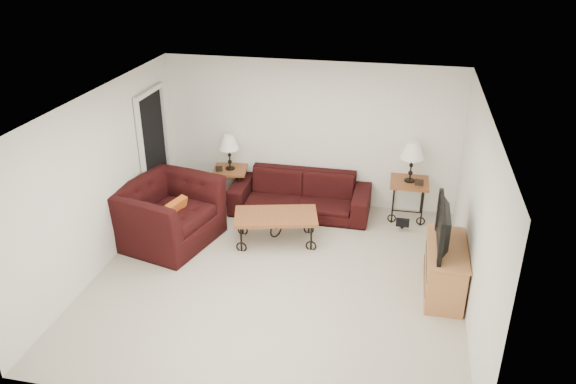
{
  "coord_description": "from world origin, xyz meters",
  "views": [
    {
      "loc": [
        1.52,
        -6.44,
        4.46
      ],
      "look_at": [
        0.0,
        0.7,
        1.0
      ],
      "focal_mm": 35.27,
      "sensor_mm": 36.0,
      "label": 1
    }
  ],
  "objects_px": {
    "side_table_right": "(408,199)",
    "lamp_right": "(412,162)",
    "backpack": "(403,217)",
    "lamp_left": "(229,152)",
    "coffee_table": "(276,228)",
    "side_table_left": "(231,185)",
    "television": "(449,227)",
    "armchair": "(167,213)",
    "sofa": "(300,194)",
    "tv_stand": "(444,270)"
  },
  "relations": [
    {
      "from": "side_table_right",
      "to": "backpack",
      "type": "relative_size",
      "value": 1.61
    },
    {
      "from": "tv_stand",
      "to": "lamp_right",
      "type": "bearing_deg",
      "value": 104.1
    },
    {
      "from": "sofa",
      "to": "lamp_right",
      "type": "relative_size",
      "value": 3.48
    },
    {
      "from": "lamp_left",
      "to": "coffee_table",
      "type": "bearing_deg",
      "value": -48.24
    },
    {
      "from": "side_table_left",
      "to": "lamp_right",
      "type": "xyz_separation_m",
      "value": [
        3.06,
        0.0,
        0.7
      ]
    },
    {
      "from": "sofa",
      "to": "coffee_table",
      "type": "distance_m",
      "value": 1.07
    },
    {
      "from": "side_table_left",
      "to": "backpack",
      "type": "distance_m",
      "value": 3.04
    },
    {
      "from": "television",
      "to": "backpack",
      "type": "height_order",
      "value": "television"
    },
    {
      "from": "lamp_left",
      "to": "coffee_table",
      "type": "height_order",
      "value": "lamp_left"
    },
    {
      "from": "coffee_table",
      "to": "side_table_left",
      "type": "bearing_deg",
      "value": 131.76
    },
    {
      "from": "television",
      "to": "lamp_left",
      "type": "bearing_deg",
      "value": -120.03
    },
    {
      "from": "sofa",
      "to": "armchair",
      "type": "distance_m",
      "value": 2.26
    },
    {
      "from": "coffee_table",
      "to": "armchair",
      "type": "distance_m",
      "value": 1.67
    },
    {
      "from": "side_table_right",
      "to": "tv_stand",
      "type": "xyz_separation_m",
      "value": [
        0.52,
        -2.06,
        0.01
      ]
    },
    {
      "from": "lamp_right",
      "to": "backpack",
      "type": "height_order",
      "value": "lamp_right"
    },
    {
      "from": "side_table_left",
      "to": "backpack",
      "type": "relative_size",
      "value": 1.49
    },
    {
      "from": "television",
      "to": "coffee_table",
      "type": "bearing_deg",
      "value": -108.52
    },
    {
      "from": "lamp_left",
      "to": "sofa",
      "type": "bearing_deg",
      "value": -8.02
    },
    {
      "from": "armchair",
      "to": "backpack",
      "type": "distance_m",
      "value": 3.72
    },
    {
      "from": "side_table_left",
      "to": "armchair",
      "type": "xyz_separation_m",
      "value": [
        -0.53,
        -1.54,
        0.16
      ]
    },
    {
      "from": "side_table_left",
      "to": "lamp_left",
      "type": "height_order",
      "value": "lamp_left"
    },
    {
      "from": "lamp_right",
      "to": "backpack",
      "type": "bearing_deg",
      "value": -97.71
    },
    {
      "from": "lamp_left",
      "to": "television",
      "type": "distance_m",
      "value": 4.11
    },
    {
      "from": "lamp_right",
      "to": "backpack",
      "type": "distance_m",
      "value": 0.9
    },
    {
      "from": "lamp_left",
      "to": "backpack",
      "type": "bearing_deg",
      "value": -7.75
    },
    {
      "from": "lamp_right",
      "to": "coffee_table",
      "type": "xyz_separation_m",
      "value": [
        -1.96,
        -1.23,
        -0.77
      ]
    },
    {
      "from": "armchair",
      "to": "television",
      "type": "distance_m",
      "value": 4.15
    },
    {
      "from": "lamp_right",
      "to": "coffee_table",
      "type": "relative_size",
      "value": 0.54
    },
    {
      "from": "coffee_table",
      "to": "backpack",
      "type": "height_order",
      "value": "coffee_table"
    },
    {
      "from": "lamp_left",
      "to": "tv_stand",
      "type": "height_order",
      "value": "lamp_left"
    },
    {
      "from": "side_table_left",
      "to": "lamp_right",
      "type": "bearing_deg",
      "value": 0.0
    },
    {
      "from": "side_table_right",
      "to": "coffee_table",
      "type": "bearing_deg",
      "value": -147.8
    },
    {
      "from": "tv_stand",
      "to": "coffee_table",
      "type": "bearing_deg",
      "value": 161.62
    },
    {
      "from": "lamp_left",
      "to": "armchair",
      "type": "bearing_deg",
      "value": -108.92
    },
    {
      "from": "side_table_left",
      "to": "television",
      "type": "bearing_deg",
      "value": -30.03
    },
    {
      "from": "side_table_left",
      "to": "coffee_table",
      "type": "xyz_separation_m",
      "value": [
        1.1,
        -1.23,
        -0.07
      ]
    },
    {
      "from": "lamp_right",
      "to": "television",
      "type": "bearing_deg",
      "value": -76.42
    },
    {
      "from": "side_table_right",
      "to": "side_table_left",
      "type": "bearing_deg",
      "value": 180.0
    },
    {
      "from": "sofa",
      "to": "backpack",
      "type": "xyz_separation_m",
      "value": [
        1.73,
        -0.23,
        -0.13
      ]
    },
    {
      "from": "sofa",
      "to": "side_table_left",
      "type": "xyz_separation_m",
      "value": [
        -1.28,
        0.18,
        -0.03
      ]
    },
    {
      "from": "lamp_right",
      "to": "armchair",
      "type": "xyz_separation_m",
      "value": [
        -3.59,
        -1.54,
        -0.54
      ]
    },
    {
      "from": "side_table_left",
      "to": "sofa",
      "type": "bearing_deg",
      "value": -8.02
    },
    {
      "from": "side_table_right",
      "to": "television",
      "type": "height_order",
      "value": "television"
    },
    {
      "from": "sofa",
      "to": "television",
      "type": "height_order",
      "value": "television"
    },
    {
      "from": "side_table_right",
      "to": "tv_stand",
      "type": "height_order",
      "value": "tv_stand"
    },
    {
      "from": "side_table_left",
      "to": "television",
      "type": "distance_m",
      "value": 4.16
    },
    {
      "from": "side_table_right",
      "to": "lamp_right",
      "type": "height_order",
      "value": "lamp_right"
    },
    {
      "from": "side_table_right",
      "to": "backpack",
      "type": "bearing_deg",
      "value": -97.71
    },
    {
      "from": "coffee_table",
      "to": "tv_stand",
      "type": "bearing_deg",
      "value": -18.38
    },
    {
      "from": "tv_stand",
      "to": "backpack",
      "type": "xyz_separation_m",
      "value": [
        -0.57,
        1.65,
        -0.14
      ]
    }
  ]
}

